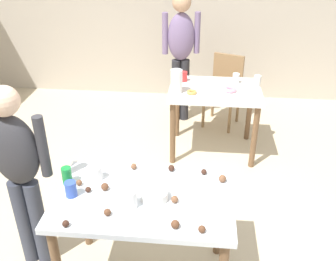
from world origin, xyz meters
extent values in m
plane|color=beige|center=(0.00, 0.00, 0.00)|extent=(6.40, 6.40, 0.00)
cube|color=#BCB2A3|center=(0.00, 3.20, 1.30)|extent=(6.40, 0.10, 2.60)
cube|color=silver|center=(-0.01, -0.22, 0.73)|extent=(1.15, 0.71, 0.04)
cylinder|color=brown|center=(-0.52, 0.07, 0.35)|extent=(0.06, 0.06, 0.71)
cylinder|color=brown|center=(0.51, 0.07, 0.35)|extent=(0.06, 0.06, 0.71)
cube|color=white|center=(0.47, 1.61, 0.73)|extent=(0.96, 0.71, 0.04)
cylinder|color=brown|center=(0.05, 1.31, 0.35)|extent=(0.06, 0.06, 0.71)
cylinder|color=brown|center=(0.89, 1.31, 0.35)|extent=(0.06, 0.06, 0.71)
cylinder|color=brown|center=(0.05, 1.90, 0.35)|extent=(0.06, 0.06, 0.71)
cylinder|color=brown|center=(0.89, 1.90, 0.35)|extent=(0.06, 0.06, 0.71)
cube|color=olive|center=(0.59, 2.24, 0.43)|extent=(0.51, 0.51, 0.04)
cube|color=olive|center=(0.65, 2.41, 0.66)|extent=(0.37, 0.17, 0.42)
cylinder|color=olive|center=(0.68, 2.02, 0.21)|extent=(0.04, 0.04, 0.41)
cylinder|color=olive|center=(0.37, 2.14, 0.21)|extent=(0.04, 0.04, 0.41)
cylinder|color=olive|center=(0.80, 2.34, 0.21)|extent=(0.04, 0.04, 0.41)
cylinder|color=olive|center=(0.49, 2.46, 0.21)|extent=(0.04, 0.04, 0.41)
cylinder|color=#383D4C|center=(-0.92, -0.13, 0.36)|extent=(0.11, 0.11, 0.73)
cylinder|color=#383D4C|center=(-0.81, -0.13, 0.36)|extent=(0.11, 0.11, 0.73)
ellipsoid|color=#333338|center=(-0.86, -0.13, 0.98)|extent=(0.32, 0.21, 0.51)
sphere|color=beige|center=(-0.86, -0.13, 1.34)|extent=(0.20, 0.20, 0.20)
cylinder|color=#333338|center=(-0.67, -0.12, 1.02)|extent=(0.07, 0.07, 0.44)
cylinder|color=#28282D|center=(0.12, 2.35, 0.40)|extent=(0.11, 0.11, 0.80)
cylinder|color=#28282D|center=(0.01, 2.33, 0.40)|extent=(0.11, 0.11, 0.80)
ellipsoid|color=slate|center=(0.06, 2.34, 1.09)|extent=(0.35, 0.25, 0.57)
sphere|color=tan|center=(0.06, 2.34, 1.48)|extent=(0.22, 0.22, 0.22)
cylinder|color=slate|center=(0.25, 2.37, 1.13)|extent=(0.08, 0.08, 0.48)
cylinder|color=slate|center=(-0.13, 2.30, 1.13)|extent=(0.08, 0.08, 0.48)
cylinder|color=white|center=(0.07, -0.24, 0.78)|extent=(0.17, 0.17, 0.06)
cylinder|color=#198438|center=(-0.54, -0.13, 0.81)|extent=(0.07, 0.07, 0.12)
cube|color=silver|center=(0.29, -0.04, 0.75)|extent=(0.17, 0.02, 0.01)
cylinder|color=white|center=(-0.07, -0.33, 0.81)|extent=(0.08, 0.08, 0.12)
cylinder|color=#3351B2|center=(-0.47, -0.26, 0.80)|extent=(0.07, 0.07, 0.11)
cylinder|color=white|center=(-0.35, -0.07, 0.80)|extent=(0.08, 0.08, 0.10)
sphere|color=#3D2319|center=(-0.37, -0.21, 0.77)|extent=(0.04, 0.04, 0.04)
sphere|color=brown|center=(-0.45, -0.15, 0.77)|extent=(0.04, 0.04, 0.04)
sphere|color=#3D2319|center=(0.38, 0.06, 0.77)|extent=(0.04, 0.04, 0.04)
sphere|color=brown|center=(-0.19, -0.42, 0.77)|extent=(0.04, 0.04, 0.04)
sphere|color=#3D2319|center=(0.15, 0.08, 0.77)|extent=(0.04, 0.04, 0.04)
sphere|color=#3D2319|center=(-0.41, -0.54, 0.77)|extent=(0.04, 0.04, 0.04)
sphere|color=brown|center=(0.20, -0.26, 0.77)|extent=(0.05, 0.05, 0.05)
sphere|color=brown|center=(-0.27, -0.18, 0.78)|extent=(0.05, 0.05, 0.05)
sphere|color=brown|center=(-0.12, 0.08, 0.77)|extent=(0.04, 0.04, 0.04)
sphere|color=brown|center=(0.37, -0.51, 0.77)|extent=(0.04, 0.04, 0.04)
sphere|color=brown|center=(0.22, -0.49, 0.78)|extent=(0.05, 0.05, 0.05)
sphere|color=brown|center=(0.50, -0.02, 0.78)|extent=(0.05, 0.05, 0.05)
cylinder|color=white|center=(0.07, 1.47, 0.87)|extent=(0.12, 0.12, 0.24)
cylinder|color=white|center=(0.69, 1.78, 0.81)|extent=(0.07, 0.07, 0.11)
cylinder|color=red|center=(0.13, 1.79, 0.80)|extent=(0.08, 0.08, 0.11)
cylinder|color=white|center=(0.91, 1.72, 0.81)|extent=(0.08, 0.08, 0.12)
torus|color=gold|center=(0.23, 1.46, 0.77)|extent=(0.10, 0.10, 0.03)
torus|color=pink|center=(0.62, 1.55, 0.77)|extent=(0.13, 0.13, 0.04)
torus|color=white|center=(0.88, 1.82, 0.77)|extent=(0.12, 0.12, 0.03)
camera|label=1|loc=(0.34, -2.14, 2.31)|focal=40.88mm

